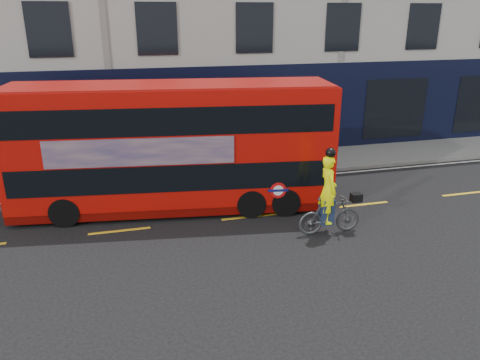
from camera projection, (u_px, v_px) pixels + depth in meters
name	position (u px, v px, depth m)	size (l,w,h in m)	color
ground	(121.00, 255.00, 12.50)	(120.00, 120.00, 0.00)	black
pavement	(117.00, 175.00, 18.39)	(60.00, 3.00, 0.12)	gray
kerb	(118.00, 188.00, 17.03)	(60.00, 0.12, 0.13)	slate
road_edge_line	(118.00, 193.00, 16.77)	(58.00, 0.10, 0.01)	silver
lane_dashes	(120.00, 231.00, 13.86)	(58.00, 0.12, 0.01)	yellow
bus	(174.00, 147.00, 14.82)	(10.32, 3.64, 4.08)	#B50C07
cyclist	(329.00, 205.00, 13.44)	(1.90, 0.73, 2.60)	#46484B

